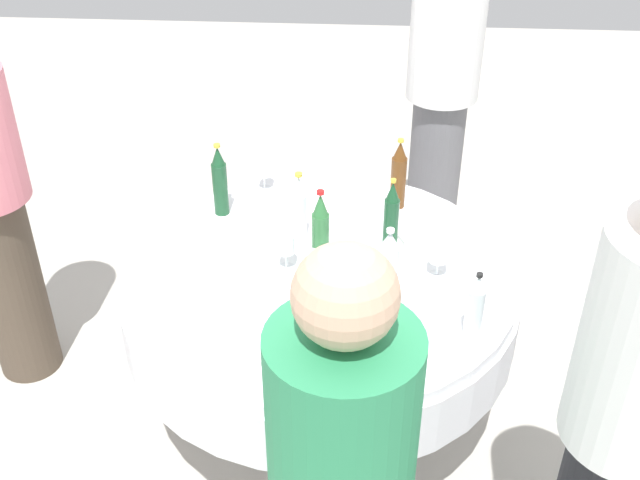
% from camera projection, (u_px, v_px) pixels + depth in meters
% --- Properties ---
extents(ground_plane, '(10.00, 10.00, 0.00)m').
position_uv_depth(ground_plane, '(320.00, 411.00, 3.21)').
color(ground_plane, '#B7B2A8').
extents(dining_table, '(1.45, 1.45, 0.74)m').
position_uv_depth(dining_table, '(320.00, 299.00, 2.88)').
color(dining_table, white).
rests_on(dining_table, ground_plane).
extents(bottle_clear_south, '(0.07, 0.07, 0.27)m').
position_uv_depth(bottle_clear_south, '(388.00, 265.00, 2.59)').
color(bottle_clear_south, silver).
rests_on(bottle_clear_south, dining_table).
extents(bottle_clear_mid, '(0.06, 0.06, 0.25)m').
position_uv_depth(bottle_clear_mid, '(475.00, 308.00, 2.41)').
color(bottle_clear_mid, silver).
rests_on(bottle_clear_mid, dining_table).
extents(bottle_dark_green_near, '(0.06, 0.06, 0.31)m').
position_uv_depth(bottle_dark_green_near, '(391.00, 219.00, 2.80)').
color(bottle_dark_green_near, '#194728').
rests_on(bottle_dark_green_near, dining_table).
extents(bottle_clear_rear, '(0.06, 0.06, 0.28)m').
position_uv_depth(bottle_clear_rear, '(299.00, 208.00, 2.89)').
color(bottle_clear_rear, silver).
rests_on(bottle_clear_rear, dining_table).
extents(bottle_green_outer, '(0.06, 0.06, 0.31)m').
position_uv_depth(bottle_green_outer, '(320.00, 231.00, 2.73)').
color(bottle_green_outer, '#2D6B38').
rests_on(bottle_green_outer, dining_table).
extents(bottle_dark_green_west, '(0.06, 0.06, 0.31)m').
position_uv_depth(bottle_dark_green_west, '(220.00, 182.00, 3.03)').
color(bottle_dark_green_west, '#194728').
rests_on(bottle_dark_green_west, dining_table).
extents(bottle_brown_east, '(0.06, 0.06, 0.30)m').
position_uv_depth(bottle_brown_east, '(399.00, 176.00, 3.07)').
color(bottle_brown_east, '#593314').
rests_on(bottle_brown_east, dining_table).
extents(wine_glass_rear, '(0.06, 0.06, 0.15)m').
position_uv_depth(wine_glass_rear, '(264.00, 169.00, 3.22)').
color(wine_glass_rear, white).
rests_on(wine_glass_rear, dining_table).
extents(wine_glass_outer, '(0.06, 0.06, 0.15)m').
position_uv_depth(wine_glass_outer, '(311.00, 264.00, 2.64)').
color(wine_glass_outer, white).
rests_on(wine_glass_outer, dining_table).
extents(wine_glass_west, '(0.06, 0.06, 0.14)m').
position_uv_depth(wine_glass_west, '(286.00, 245.00, 2.74)').
color(wine_glass_west, white).
rests_on(wine_glass_west, dining_table).
extents(wine_glass_east, '(0.07, 0.07, 0.13)m').
position_uv_depth(wine_glass_east, '(439.00, 254.00, 2.70)').
color(wine_glass_east, white).
rests_on(wine_glass_east, dining_table).
extents(plate_north, '(0.25, 0.25, 0.02)m').
position_uv_depth(plate_north, '(343.00, 199.00, 3.18)').
color(plate_north, white).
rests_on(plate_north, dining_table).
extents(plate_far, '(0.21, 0.21, 0.04)m').
position_uv_depth(plate_far, '(365.00, 357.00, 2.38)').
color(plate_far, white).
rests_on(plate_far, dining_table).
extents(plate_left, '(0.21, 0.21, 0.02)m').
position_uv_depth(plate_left, '(195.00, 259.00, 2.82)').
color(plate_left, white).
rests_on(plate_left, dining_table).
extents(plate_right, '(0.26, 0.26, 0.02)m').
position_uv_depth(plate_right, '(279.00, 338.00, 2.46)').
color(plate_right, white).
rests_on(plate_right, dining_table).
extents(fork_mid, '(0.18, 0.03, 0.00)m').
position_uv_depth(fork_mid, '(349.00, 247.00, 2.90)').
color(fork_mid, silver).
rests_on(fork_mid, dining_table).
extents(spoon_near, '(0.13, 0.15, 0.00)m').
position_uv_depth(spoon_near, '(262.00, 229.00, 3.00)').
color(spoon_near, silver).
rests_on(spoon_near, dining_table).
extents(folded_napkin, '(0.23, 0.23, 0.02)m').
position_uv_depth(folded_napkin, '(417.00, 229.00, 2.98)').
color(folded_napkin, white).
rests_on(folded_napkin, dining_table).
extents(person_south, '(0.34, 0.34, 1.70)m').
position_uv_depth(person_south, '(441.00, 99.00, 3.67)').
color(person_south, slate).
rests_on(person_south, ground_plane).
extents(person_near, '(0.34, 0.34, 1.72)m').
position_uv_depth(person_near, '(627.00, 431.00, 1.93)').
color(person_near, '#26262B').
rests_on(person_near, ground_plane).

